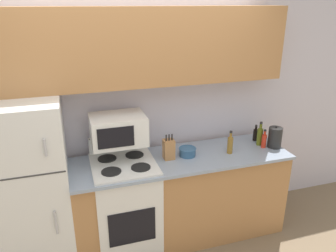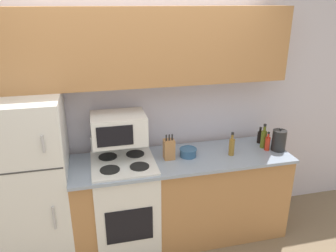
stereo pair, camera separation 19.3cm
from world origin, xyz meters
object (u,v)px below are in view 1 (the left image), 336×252
at_px(bottle_hot_sauce, 264,140).
at_px(stove, 126,205).
at_px(bottle_olive_oil, 260,136).
at_px(bottle_vinegar, 230,144).
at_px(microwave, 118,129).
at_px(bottle_soy_sauce, 255,134).
at_px(bowl, 187,152).
at_px(kettle, 275,137).
at_px(refrigerator, 26,189).
at_px(knife_block, 169,149).

bearing_deg(bottle_hot_sauce, stove, 178.23).
bearing_deg(bottle_olive_oil, bottle_vinegar, -167.39).
distance_m(microwave, bottle_soy_sauce, 1.53).
distance_m(bowl, bottle_hot_sauce, 0.84).
distance_m(bottle_soy_sauce, kettle, 0.24).
xyz_separation_m(refrigerator, bottle_olive_oil, (2.34, -0.01, 0.22)).
bearing_deg(knife_block, bowl, 0.65).
height_order(refrigerator, microwave, refrigerator).
bearing_deg(refrigerator, bottle_hot_sauce, -2.00).
relative_size(microwave, knife_block, 1.97).
relative_size(stove, microwave, 2.21).
bearing_deg(bottle_olive_oil, bottle_soy_sauce, 78.74).
bearing_deg(refrigerator, stove, -2.40).
xyz_separation_m(bowl, bottle_olive_oil, (0.82, 0.02, 0.06)).
bearing_deg(knife_block, refrigerator, 178.67).
relative_size(bowl, bottle_olive_oil, 0.67).
relative_size(bottle_vinegar, bottle_soy_sauce, 1.33).
distance_m(bottle_hot_sauce, kettle, 0.12).
bearing_deg(bottle_soy_sauce, bottle_vinegar, -153.69).
relative_size(refrigerator, bottle_hot_sauce, 8.15).
height_order(stove, bottle_olive_oil, bottle_olive_oil).
distance_m(stove, bowl, 0.81).
bearing_deg(kettle, bottle_vinegar, 179.07).
relative_size(stove, bottle_olive_oil, 4.29).
height_order(refrigerator, kettle, refrigerator).
bearing_deg(knife_block, bottle_hot_sauce, -2.86).
height_order(bottle_hot_sauce, kettle, kettle).
distance_m(bottle_vinegar, kettle, 0.52).
relative_size(bottle_olive_oil, kettle, 1.08).
height_order(refrigerator, knife_block, refrigerator).
height_order(bottle_soy_sauce, kettle, kettle).
bearing_deg(bottle_vinegar, stove, 176.62).
bearing_deg(refrigerator, bottle_olive_oil, -0.28).
bearing_deg(microwave, bottle_vinegar, -9.01).
xyz_separation_m(bottle_olive_oil, kettle, (0.12, -0.10, 0.01)).
bearing_deg(bottle_vinegar, bowl, 170.54).
distance_m(refrigerator, microwave, 0.97).
bearing_deg(knife_block, bottle_olive_oil, 1.10).
height_order(refrigerator, stove, refrigerator).
height_order(bowl, bottle_vinegar, bottle_vinegar).
distance_m(knife_block, bottle_hot_sauce, 1.03).
height_order(microwave, knife_block, microwave).
relative_size(bowl, bottle_hot_sauce, 0.87).
distance_m(knife_block, bowl, 0.20).
xyz_separation_m(refrigerator, microwave, (0.86, 0.07, 0.44)).
height_order(refrigerator, bottle_hot_sauce, refrigerator).
bearing_deg(bottle_hot_sauce, bottle_soy_sauce, 85.34).
relative_size(refrigerator, bottle_soy_sauce, 9.06).
relative_size(bottle_soy_sauce, kettle, 0.75).
bearing_deg(stove, kettle, -2.58).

